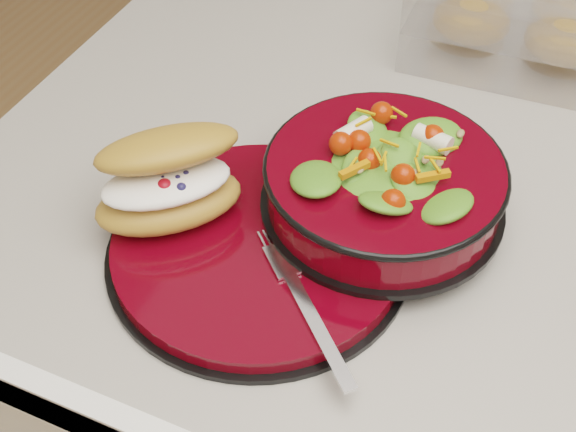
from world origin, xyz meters
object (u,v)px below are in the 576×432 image
at_px(salad_bowl, 385,178).
at_px(pastry_box, 520,19).
at_px(fork, 306,307).
at_px(dinner_plate, 259,248).
at_px(croissant, 170,180).

bearing_deg(salad_bowl, pastry_box, 81.20).
xyz_separation_m(fork, pastry_box, (0.07, 0.46, 0.02)).
bearing_deg(fork, salad_bowl, 37.07).
distance_m(dinner_plate, salad_bowl, 0.13).
bearing_deg(salad_bowl, dinner_plate, -134.38).
height_order(dinner_plate, pastry_box, pastry_box).
distance_m(croissant, pastry_box, 0.46).
bearing_deg(fork, dinner_plate, 96.50).
bearing_deg(dinner_plate, croissant, 178.62).
distance_m(dinner_plate, pastry_box, 0.43).
distance_m(dinner_plate, croissant, 0.10).
height_order(salad_bowl, fork, salad_bowl).
xyz_separation_m(salad_bowl, fork, (-0.02, -0.14, -0.03)).
xyz_separation_m(salad_bowl, croissant, (-0.17, -0.08, 0.00)).
relative_size(dinner_plate, salad_bowl, 1.22).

